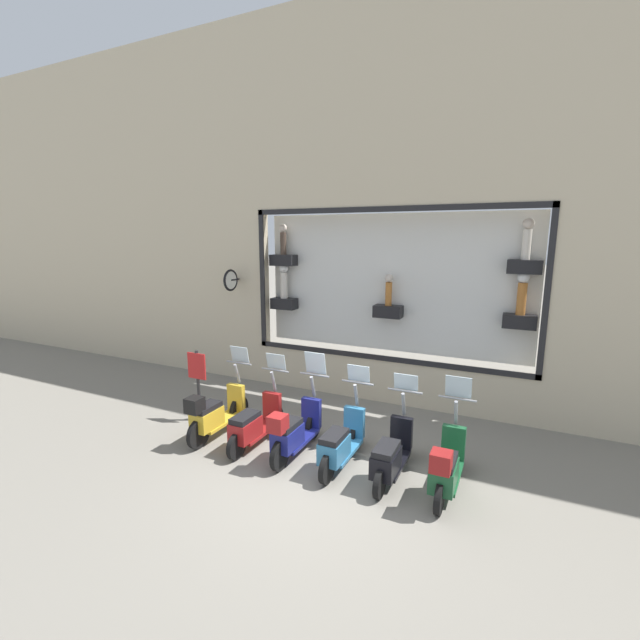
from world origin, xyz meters
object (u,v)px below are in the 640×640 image
scooter_black_1 (391,455)px  scooter_red_4 (254,424)px  shop_sign_post (198,384)px  scooter_yellow_5 (215,414)px  scooter_navy_3 (294,431)px  scooter_green_0 (446,466)px  scooter_teal_2 (341,443)px

scooter_black_1 → scooter_red_4: bearing=89.9°
scooter_black_1 → shop_sign_post: 4.34m
scooter_red_4 → scooter_yellow_5: 0.88m
scooter_navy_3 → shop_sign_post: size_ratio=1.18×
scooter_green_0 → shop_sign_post: size_ratio=1.17×
scooter_black_1 → scooter_red_4: size_ratio=1.00×
scooter_black_1 → shop_sign_post: (0.44, 4.30, 0.41)m
scooter_green_0 → scooter_yellow_5: 4.37m
scooter_green_0 → scooter_red_4: 3.49m
scooter_green_0 → scooter_black_1: scooter_green_0 is taller
scooter_teal_2 → scooter_yellow_5: (-0.05, 2.62, 0.06)m
scooter_navy_3 → scooter_yellow_5: bearing=90.0°
scooter_black_1 → scooter_yellow_5: bearing=90.8°
scooter_black_1 → scooter_red_4: 2.62m
scooter_yellow_5 → shop_sign_post: size_ratio=1.18×
scooter_teal_2 → scooter_red_4: size_ratio=1.00×
scooter_teal_2 → scooter_black_1: bearing=-90.3°
scooter_black_1 → scooter_navy_3: scooter_navy_3 is taller
scooter_green_0 → shop_sign_post: 5.21m
scooter_green_0 → scooter_black_1: size_ratio=1.00×
scooter_black_1 → scooter_teal_2: size_ratio=0.99×
shop_sign_post → scooter_green_0: bearing=-95.5°
scooter_navy_3 → scooter_red_4: bearing=86.7°
shop_sign_post → scooter_red_4: bearing=-104.4°
scooter_navy_3 → scooter_red_4: (0.05, 0.87, -0.06)m
scooter_red_4 → shop_sign_post: (0.43, 1.68, 0.40)m
scooter_teal_2 → scooter_navy_3: scooter_navy_3 is taller
scooter_black_1 → scooter_navy_3: bearing=91.5°
scooter_yellow_5 → shop_sign_post: (0.48, 0.81, 0.33)m
scooter_red_4 → scooter_navy_3: bearing=-93.3°
scooter_green_0 → scooter_yellow_5: (0.01, 4.37, 0.03)m
scooter_yellow_5 → shop_sign_post: bearing=59.1°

